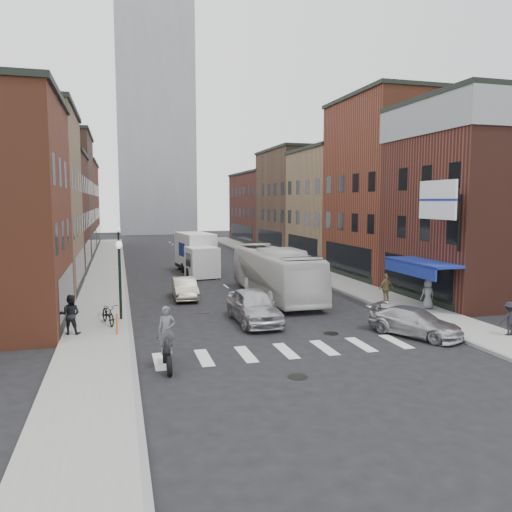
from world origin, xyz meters
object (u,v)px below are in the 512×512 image
(ped_right_b, at_px, (386,288))
(ped_right_a, at_px, (510,318))
(sedan_left_far, at_px, (185,288))
(ped_left_solo, at_px, (71,314))
(transit_bus, at_px, (275,272))
(motorcycle_rider, at_px, (167,340))
(sedan_left_near, at_px, (254,306))
(curb_car, at_px, (415,322))
(billboard_sign, at_px, (439,201))
(streetlamp_near, at_px, (120,265))
(parked_bicycle, at_px, (108,314))
(streetlamp_far, at_px, (119,243))
(ped_right_c, at_px, (428,294))
(box_truck, at_px, (197,254))
(bike_rack, at_px, (117,324))

(ped_right_b, bearing_deg, ped_right_a, 89.14)
(sedan_left_far, distance_m, ped_left_solo, 9.75)
(transit_bus, distance_m, ped_left_solo, 13.54)
(motorcycle_rider, bearing_deg, sedan_left_near, 56.83)
(sedan_left_far, xyz_separation_m, curb_car, (9.01, -11.55, -0.03))
(sedan_left_far, bearing_deg, billboard_sign, -34.15)
(transit_bus, bearing_deg, streetlamp_near, -157.07)
(parked_bicycle, bearing_deg, motorcycle_rider, -88.48)
(transit_bus, height_order, sedan_left_near, transit_bus)
(billboard_sign, distance_m, curb_car, 6.92)
(transit_bus, relative_size, curb_car, 2.63)
(sedan_left_near, distance_m, parked_bicycle, 7.17)
(streetlamp_far, distance_m, ped_right_c, 23.15)
(sedan_left_far, relative_size, ped_left_solo, 2.23)
(streetlamp_far, bearing_deg, sedan_left_near, -67.95)
(box_truck, xyz_separation_m, ped_right_c, (10.11, -18.00, -0.70))
(streetlamp_near, relative_size, transit_bus, 0.36)
(parked_bicycle, distance_m, ped_left_solo, 2.20)
(streetlamp_far, bearing_deg, ped_right_c, -44.36)
(streetlamp_near, xyz_separation_m, curb_car, (12.93, -6.37, -2.28))
(billboard_sign, xyz_separation_m, ped_right_b, (-0.88, 3.46, -5.11))
(curb_car, distance_m, parked_bicycle, 14.59)
(parked_bicycle, xyz_separation_m, ped_right_a, (17.37, -6.94, 0.25))
(streetlamp_near, relative_size, sedan_left_near, 0.82)
(streetlamp_near, distance_m, ped_right_c, 16.74)
(streetlamp_far, height_order, bike_rack, streetlamp_far)
(sedan_left_near, distance_m, ped_right_c, 10.01)
(box_truck, height_order, ped_right_a, box_truck)
(motorcycle_rider, xyz_separation_m, sedan_left_near, (4.91, 5.94, -0.24))
(billboard_sign, xyz_separation_m, motorcycle_rider, (-14.41, -4.45, -5.03))
(bike_rack, height_order, parked_bicycle, parked_bicycle)
(billboard_sign, xyz_separation_m, curb_car, (-3.05, -2.87, -5.50))
(bike_rack, bearing_deg, ped_right_c, 1.95)
(box_truck, bearing_deg, bike_rack, -117.32)
(box_truck, height_order, sedan_left_far, box_truck)
(streetlamp_near, height_order, motorcycle_rider, streetlamp_near)
(transit_bus, bearing_deg, motorcycle_rider, -124.19)
(parked_bicycle, distance_m, ped_right_a, 18.70)
(billboard_sign, height_order, ped_right_a, billboard_sign)
(streetlamp_near, height_order, box_truck, streetlamp_near)
(sedan_left_near, distance_m, sedan_left_far, 7.63)
(box_truck, distance_m, curb_car, 23.21)
(billboard_sign, height_order, motorcycle_rider, billboard_sign)
(streetlamp_far, bearing_deg, sedan_left_far, -66.02)
(streetlamp_near, distance_m, ped_right_a, 18.63)
(motorcycle_rider, bearing_deg, box_truck, 85.00)
(curb_car, xyz_separation_m, ped_right_c, (3.56, 4.24, 0.34))
(parked_bicycle, height_order, ped_left_solo, ped_left_solo)
(streetlamp_far, height_order, ped_right_b, streetlamp_far)
(streetlamp_near, xyz_separation_m, streetlamp_far, (0.00, 14.00, 0.00))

